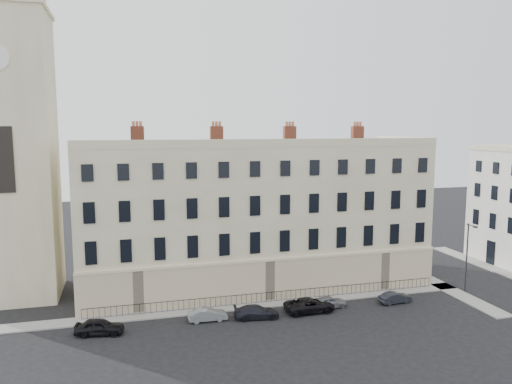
% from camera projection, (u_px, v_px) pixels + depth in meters
% --- Properties ---
extents(ground, '(160.00, 160.00, 0.00)m').
position_uv_depth(ground, '(353.00, 316.00, 44.86)').
color(ground, black).
rests_on(ground, ground).
extents(terrace, '(36.22, 12.22, 17.00)m').
position_uv_depth(terrace, '(254.00, 215.00, 53.77)').
color(terrace, '#C2B690').
rests_on(terrace, ground).
extents(church_tower, '(8.00, 8.13, 44.00)m').
position_uv_depth(church_tower, '(8.00, 109.00, 47.99)').
color(church_tower, '#C2B690').
rests_on(church_tower, ground).
extents(pavement_terrace, '(48.00, 2.00, 0.12)m').
position_uv_depth(pavement_terrace, '(232.00, 307.00, 47.03)').
color(pavement_terrace, gray).
rests_on(pavement_terrace, ground).
extents(pavement_east_return, '(2.00, 24.00, 0.12)m').
position_uv_depth(pavement_east_return, '(427.00, 278.00, 55.88)').
color(pavement_east_return, gray).
rests_on(pavement_east_return, ground).
extents(pavement_adjacent, '(2.00, 20.00, 0.12)m').
position_uv_depth(pavement_adjacent, '(489.00, 267.00, 60.40)').
color(pavement_adjacent, gray).
rests_on(pavement_adjacent, ground).
extents(railings, '(35.00, 0.04, 0.96)m').
position_uv_depth(railings, '(271.00, 297.00, 48.39)').
color(railings, black).
rests_on(railings, ground).
extents(car_a, '(4.16, 2.23, 1.34)m').
position_uv_depth(car_a, '(99.00, 327.00, 40.88)').
color(car_a, black).
rests_on(car_a, ground).
extents(car_b, '(3.44, 1.25, 1.13)m').
position_uv_depth(car_b, '(208.00, 315.00, 43.81)').
color(car_b, gray).
rests_on(car_b, ground).
extents(car_c, '(4.22, 2.11, 1.18)m').
position_uv_depth(car_c, '(256.00, 312.00, 44.38)').
color(car_c, black).
rests_on(car_c, ground).
extents(car_d, '(4.80, 2.34, 1.32)m').
position_uv_depth(car_d, '(310.00, 305.00, 45.87)').
color(car_d, black).
rests_on(car_d, ground).
extents(car_e, '(3.56, 1.77, 1.17)m').
position_uv_depth(car_e, '(329.00, 302.00, 46.88)').
color(car_e, slate).
rests_on(car_e, ground).
extents(car_f, '(3.35, 1.43, 1.07)m').
position_uv_depth(car_f, '(395.00, 298.00, 48.21)').
color(car_f, '#1F232A').
rests_on(car_f, ground).
extents(streetlamp, '(0.39, 1.56, 7.23)m').
position_uv_depth(streetlamp, '(467.00, 255.00, 50.75)').
color(streetlamp, '#302F35').
rests_on(streetlamp, ground).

